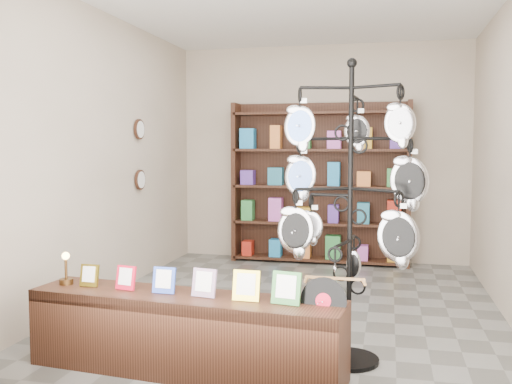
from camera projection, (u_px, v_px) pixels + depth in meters
ground at (291, 307)px, 5.67m from camera, size 5.00×5.00×0.00m
room_envelope at (292, 120)px, 5.53m from camera, size 5.00×5.00×5.00m
display_tree at (350, 189)px, 4.13m from camera, size 1.14×1.00×2.22m
front_shelf at (184, 333)px, 4.01m from camera, size 2.30×0.68×0.80m
back_shelving at (320, 188)px, 7.82m from camera, size 2.42×0.36×2.20m
wall_clocks at (140, 155)px, 6.78m from camera, size 0.03×0.24×0.84m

